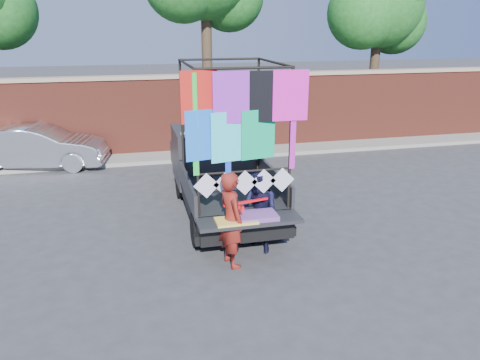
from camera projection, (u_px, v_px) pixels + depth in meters
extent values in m
plane|color=#38383A|center=(229.00, 238.00, 9.55)|extent=(90.00, 90.00, 0.00)
cube|color=maroon|center=(185.00, 116.00, 15.62)|extent=(30.00, 0.35, 2.50)
cube|color=tan|center=(183.00, 76.00, 15.21)|extent=(30.00, 0.45, 0.12)
cube|color=gray|center=(189.00, 155.00, 15.35)|extent=(30.00, 1.20, 0.12)
cylinder|color=#38281C|center=(207.00, 67.00, 16.48)|extent=(0.36, 0.36, 5.46)
cylinder|color=#38281C|center=(373.00, 75.00, 18.06)|extent=(0.36, 0.36, 4.55)
sphere|color=#1B5718|center=(380.00, 4.00, 17.24)|extent=(3.20, 3.20, 3.20)
sphere|color=#1B5718|center=(394.00, 22.00, 18.01)|extent=(2.40, 2.40, 2.40)
sphere|color=#1B5718|center=(363.00, 13.00, 16.89)|extent=(2.60, 2.60, 2.60)
cylinder|color=black|center=(181.00, 184.00, 11.70)|extent=(0.23, 0.68, 0.68)
cylinder|color=black|center=(198.00, 230.00, 9.11)|extent=(0.23, 0.68, 0.68)
cylinder|color=black|center=(244.00, 180.00, 12.06)|extent=(0.23, 0.68, 0.68)
cylinder|color=black|center=(277.00, 222.00, 9.47)|extent=(0.23, 0.68, 0.68)
cube|color=black|center=(224.00, 195.00, 10.48)|extent=(1.76, 4.36, 0.31)
cube|color=black|center=(232.00, 194.00, 9.67)|extent=(1.87, 2.38, 0.10)
cube|color=black|center=(188.00, 187.00, 9.40)|extent=(0.06, 2.38, 0.47)
cube|color=black|center=(274.00, 181.00, 9.80)|extent=(0.06, 2.38, 0.47)
cube|color=black|center=(221.00, 168.00, 10.68)|extent=(1.87, 0.06, 0.47)
cube|color=black|center=(213.00, 154.00, 11.59)|extent=(1.87, 1.66, 1.30)
cube|color=#8C9EAD|center=(216.00, 142.00, 11.03)|extent=(1.66, 0.06, 0.57)
cube|color=#8C9EAD|center=(207.00, 139.00, 12.24)|extent=(1.66, 0.10, 0.73)
cube|color=black|center=(205.00, 153.00, 12.73)|extent=(1.81, 0.93, 0.57)
cube|color=black|center=(249.00, 220.00, 8.33)|extent=(1.87, 0.57, 0.06)
cube|color=black|center=(246.00, 235.00, 8.67)|extent=(1.92, 0.16, 0.19)
cylinder|color=black|center=(197.00, 146.00, 8.05)|extent=(0.05, 0.05, 2.59)
cylinder|color=black|center=(182.00, 122.00, 10.06)|extent=(0.05, 0.05, 2.59)
cylinder|color=black|center=(290.00, 141.00, 8.43)|extent=(0.05, 0.05, 2.59)
cylinder|color=black|center=(258.00, 118.00, 10.44)|extent=(0.05, 0.05, 2.59)
cylinder|color=black|center=(245.00, 68.00, 7.83)|extent=(1.76, 0.05, 0.05)
cylinder|color=black|center=(220.00, 59.00, 9.84)|extent=(1.76, 0.05, 0.05)
cylinder|color=black|center=(186.00, 64.00, 8.65)|extent=(0.05, 2.23, 0.05)
cylinder|color=black|center=(274.00, 62.00, 9.02)|extent=(0.05, 2.23, 0.05)
cylinder|color=black|center=(245.00, 171.00, 8.41)|extent=(1.76, 0.04, 0.04)
cube|color=red|center=(200.00, 98.00, 7.79)|extent=(0.64, 0.02, 0.88)
cube|color=#A22BD9|center=(231.00, 97.00, 7.86)|extent=(0.64, 0.02, 0.88)
cube|color=black|center=(260.00, 96.00, 8.02)|extent=(0.64, 0.02, 0.88)
cube|color=#FF1CC3|center=(289.00, 95.00, 8.09)|extent=(0.64, 0.02, 0.88)
cube|color=#1C76FE|center=(201.00, 137.00, 8.00)|extent=(0.64, 0.02, 0.88)
cube|color=#33E6F6|center=(231.00, 136.00, 8.08)|extent=(0.64, 0.02, 0.88)
cube|color=#0CB474|center=(259.00, 134.00, 8.23)|extent=(0.64, 0.02, 0.88)
cube|color=#1AD538|center=(195.00, 126.00, 7.89)|extent=(0.10, 0.01, 1.76)
cube|color=#CB21B5|center=(294.00, 121.00, 8.28)|extent=(0.10, 0.01, 1.76)
cube|color=blue|center=(228.00, 124.00, 8.02)|extent=(0.10, 0.01, 1.76)
cube|color=silver|center=(207.00, 186.00, 8.29)|extent=(0.47, 0.01, 0.47)
cube|color=silver|center=(226.00, 184.00, 8.36)|extent=(0.47, 0.01, 0.47)
cube|color=silver|center=(245.00, 183.00, 8.44)|extent=(0.47, 0.01, 0.47)
cube|color=silver|center=(264.00, 181.00, 8.52)|extent=(0.47, 0.01, 0.47)
cube|color=silver|center=(282.00, 180.00, 8.60)|extent=(0.47, 0.01, 0.47)
cube|color=#CE2D5E|center=(255.00, 216.00, 8.33)|extent=(0.78, 0.47, 0.08)
cube|color=#FBD84F|center=(236.00, 221.00, 8.19)|extent=(0.73, 0.41, 0.04)
imported|color=silver|center=(38.00, 147.00, 14.03)|extent=(4.15, 1.98, 1.31)
imported|color=maroon|center=(231.00, 220.00, 8.24)|extent=(0.56, 0.72, 1.76)
imported|color=black|center=(260.00, 212.00, 8.79)|extent=(0.94, 0.98, 1.60)
cube|color=red|center=(246.00, 202.00, 8.43)|extent=(0.88, 0.22, 0.04)
cube|color=red|center=(231.00, 218.00, 8.44)|extent=(0.06, 0.02, 0.51)
cube|color=red|center=(235.00, 219.00, 8.46)|extent=(0.06, 0.02, 0.51)
cube|color=red|center=(239.00, 219.00, 8.49)|extent=(0.06, 0.02, 0.51)
cube|color=red|center=(243.00, 220.00, 8.51)|extent=(0.06, 0.02, 0.51)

